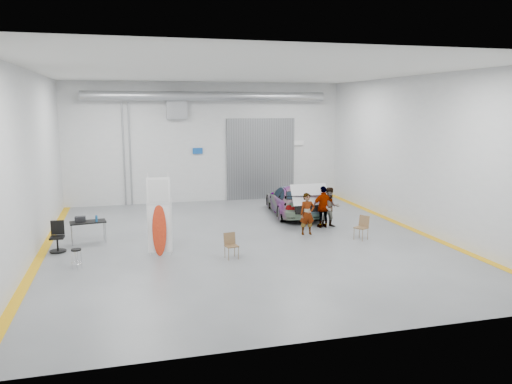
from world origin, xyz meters
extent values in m
plane|color=slate|center=(0.00, 0.00, 0.00)|extent=(16.00, 16.00, 0.00)
cube|color=silver|center=(-7.00, 0.00, 3.00)|extent=(0.02, 16.00, 6.00)
cube|color=silver|center=(7.00, 0.00, 3.00)|extent=(0.02, 16.00, 6.00)
cube|color=silver|center=(0.00, 8.00, 3.00)|extent=(14.00, 0.02, 6.00)
cube|color=silver|center=(0.00, -8.00, 3.00)|extent=(14.00, 0.02, 6.00)
cube|color=silver|center=(0.00, 0.00, 6.00)|extent=(14.00, 16.00, 0.02)
cube|color=gray|center=(2.80, 7.92, 2.10)|extent=(3.60, 0.12, 4.20)
cube|color=gray|center=(-1.50, 7.92, 4.80)|extent=(1.00, 0.50, 1.20)
cylinder|color=gray|center=(0.00, 7.40, 5.30)|extent=(11.90, 0.44, 0.44)
cube|color=#124999|center=(-0.50, 7.92, 2.60)|extent=(0.50, 0.04, 0.30)
cube|color=white|center=(4.80, 7.92, 2.90)|extent=(0.70, 0.04, 0.25)
cylinder|color=gray|center=(-3.80, 7.92, 2.50)|extent=(0.08, 0.08, 5.00)
cylinder|color=gray|center=(-4.10, 7.92, 2.50)|extent=(0.08, 0.08, 5.00)
cube|color=#D69A0B|center=(-6.85, 0.00, 0.01)|extent=(0.30, 16.00, 0.01)
cube|color=#D69A0B|center=(6.85, 0.00, 0.01)|extent=(0.30, 16.00, 0.01)
imported|color=white|center=(3.14, 3.76, 0.66)|extent=(2.37, 4.76, 1.33)
imported|color=#947250|center=(2.54, 0.29, 0.80)|extent=(0.59, 0.39, 1.60)
imported|color=#55769C|center=(3.85, 1.17, 0.81)|extent=(0.83, 0.66, 1.62)
imported|color=brown|center=(3.56, 1.17, 0.84)|extent=(0.99, 0.44, 1.69)
cube|color=white|center=(-3.03, -0.98, 0.91)|extent=(0.77, 0.16, 1.64)
ellipsoid|color=#F04914|center=(-3.03, -1.06, 0.86)|extent=(0.48, 0.29, 1.73)
cube|color=white|center=(-3.03, -1.00, 2.14)|extent=(0.74, 0.15, 0.86)
cylinder|color=white|center=(-3.35, -0.98, 1.36)|extent=(0.02, 0.02, 2.73)
cylinder|color=white|center=(-2.71, -0.98, 1.36)|extent=(0.02, 0.02, 2.73)
cube|color=brown|center=(-0.88, -1.97, 0.42)|extent=(0.45, 0.43, 0.04)
cube|color=brown|center=(-0.88, -1.79, 0.63)|extent=(0.40, 0.14, 0.37)
cube|color=brown|center=(4.17, -0.93, 0.45)|extent=(0.56, 0.56, 0.04)
cube|color=brown|center=(4.17, -0.74, 0.68)|extent=(0.29, 0.40, 0.40)
cylinder|color=black|center=(-5.58, -1.82, 0.60)|extent=(0.30, 0.30, 0.04)
torus|color=silver|center=(-5.58, -1.82, 0.19)|extent=(0.32, 0.32, 0.02)
cylinder|color=gray|center=(-5.99, 0.94, 0.37)|extent=(0.03, 0.03, 0.73)
cylinder|color=gray|center=(-4.87, 0.94, 0.37)|extent=(0.03, 0.03, 0.73)
cylinder|color=gray|center=(-5.99, 1.45, 0.37)|extent=(0.03, 0.03, 0.73)
cylinder|color=gray|center=(-4.87, 1.45, 0.37)|extent=(0.03, 0.03, 0.73)
cube|color=black|center=(-5.43, 1.20, 0.76)|extent=(1.30, 0.78, 0.04)
cylinder|color=#185490|center=(-5.12, 1.09, 0.89)|extent=(0.08, 0.08, 0.22)
cube|color=black|center=(-5.69, 1.25, 0.87)|extent=(0.36, 0.22, 0.18)
cylinder|color=black|center=(-6.36, 0.21, 0.04)|extent=(0.54, 0.54, 0.04)
cylinder|color=black|center=(-6.36, 0.21, 0.27)|extent=(0.06, 0.06, 0.47)
cube|color=black|center=(-6.36, 0.21, 0.51)|extent=(0.46, 0.46, 0.07)
cube|color=black|center=(-6.36, 0.43, 0.80)|extent=(0.43, 0.07, 0.49)
cube|color=silver|center=(3.14, 1.72, 1.35)|extent=(1.55, 0.94, 0.04)
camera|label=1|loc=(-4.04, -17.05, 4.83)|focal=35.00mm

